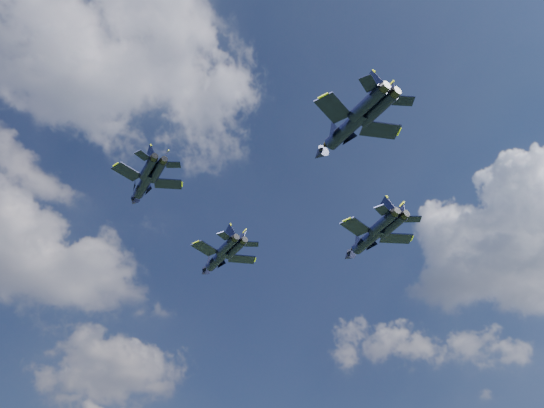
{
  "coord_description": "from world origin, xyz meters",
  "views": [
    {
      "loc": [
        -24.48,
        -69.07,
        3.36
      ],
      "look_at": [
        6.35,
        2.92,
        58.61
      ],
      "focal_mm": 40.0,
      "sensor_mm": 36.0,
      "label": 1
    }
  ],
  "objects": [
    {
      "name": "jet_left",
      "position": [
        -13.94,
        3.6,
        56.74
      ],
      "size": [
        10.61,
        13.6,
        3.25
      ],
      "rotation": [
        0.0,
        0.0,
        0.08
      ],
      "color": "black"
    },
    {
      "name": "jet_slot",
      "position": [
        8.61,
        -16.64,
        58.69
      ],
      "size": [
        13.5,
        17.67,
        4.18
      ],
      "rotation": [
        0.0,
        0.0,
        0.16
      ],
      "color": "black"
    },
    {
      "name": "jet_lead",
      "position": [
        4.55,
        24.6,
        59.56
      ],
      "size": [
        12.85,
        16.74,
        3.97
      ],
      "rotation": [
        0.0,
        0.0,
        0.14
      ],
      "color": "black"
    },
    {
      "name": "jet_right",
      "position": [
        25.27,
        5.8,
        58.12
      ],
      "size": [
        14.08,
        17.97,
        4.32
      ],
      "rotation": [
        0.0,
        0.0,
        0.06
      ],
      "color": "black"
    }
  ]
}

